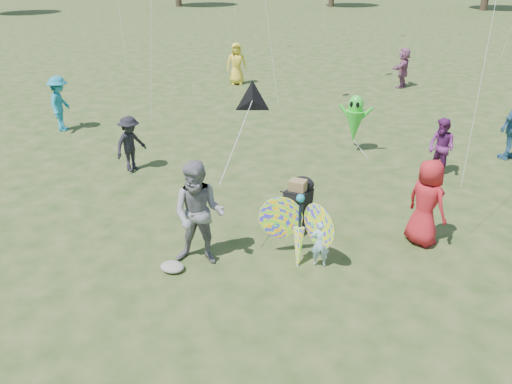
% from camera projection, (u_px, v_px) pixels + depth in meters
% --- Properties ---
extents(ground, '(160.00, 160.00, 0.00)m').
position_uv_depth(ground, '(232.00, 280.00, 9.10)').
color(ground, '#51592B').
rests_on(ground, ground).
extents(child_girl, '(0.41, 0.34, 0.97)m').
position_uv_depth(child_girl, '(320.00, 243.00, 9.35)').
color(child_girl, '#9ECBE0').
rests_on(child_girl, ground).
extents(adult_man, '(1.19, 1.04, 2.06)m').
position_uv_depth(adult_man, '(199.00, 214.00, 9.23)').
color(adult_man, gray).
rests_on(adult_man, ground).
extents(grey_bag, '(0.47, 0.38, 0.15)m').
position_uv_depth(grey_bag, '(172.00, 267.00, 9.37)').
color(grey_bag, gray).
rests_on(grey_bag, ground).
extents(crowd_a, '(1.06, 0.97, 1.82)m').
position_uv_depth(crowd_a, '(426.00, 203.00, 9.94)').
color(crowd_a, red).
rests_on(crowd_a, ground).
extents(crowd_b, '(0.73, 1.07, 1.53)m').
position_uv_depth(crowd_b, '(130.00, 144.00, 13.44)').
color(crowd_b, black).
rests_on(crowd_b, ground).
extents(crowd_e, '(0.96, 0.92, 1.56)m').
position_uv_depth(crowd_e, '(441.00, 147.00, 13.15)').
color(crowd_e, '#6A2366').
rests_on(crowd_e, ground).
extents(crowd_g, '(1.08, 0.96, 1.85)m').
position_uv_depth(crowd_g, '(236.00, 64.00, 22.52)').
color(crowd_g, yellow).
rests_on(crowd_g, ground).
extents(crowd_i, '(1.13, 1.36, 1.83)m').
position_uv_depth(crowd_i, '(60.00, 104.00, 16.52)').
color(crowd_i, teal).
rests_on(crowd_i, ground).
extents(crowd_j, '(0.73, 1.66, 1.73)m').
position_uv_depth(crowd_j, '(403.00, 68.00, 22.03)').
color(crowd_j, '#A15C84').
rests_on(crowd_j, ground).
extents(jogging_stroller, '(0.54, 1.06, 1.09)m').
position_uv_depth(jogging_stroller, '(299.00, 199.00, 10.75)').
color(jogging_stroller, black).
rests_on(jogging_stroller, ground).
extents(butterfly_kite, '(1.74, 0.75, 1.61)m').
position_uv_depth(butterfly_kite, '(299.00, 230.00, 9.40)').
color(butterfly_kite, '#E34623').
rests_on(butterfly_kite, ground).
extents(delta_kite_rig, '(0.89, 2.60, 1.35)m').
position_uv_depth(delta_kite_rig, '(252.00, 101.00, 10.50)').
color(delta_kite_rig, black).
rests_on(delta_kite_rig, ground).
extents(alien_kite, '(1.12, 0.69, 1.74)m').
position_uv_depth(alien_kite, '(355.00, 121.00, 14.64)').
color(alien_kite, green).
rests_on(alien_kite, ground).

